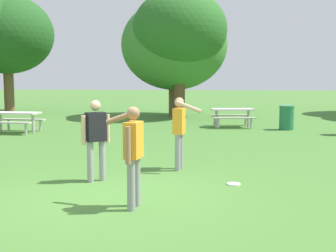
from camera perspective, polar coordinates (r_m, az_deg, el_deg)
The scene contains 11 objects.
ground_plane at distance 8.17m, azimuth -6.93°, elevation -8.79°, with size 120.00×120.00×0.00m, color #447530.
person_thrower at distance 10.21m, azimuth 1.48°, elevation -0.21°, with size 0.66×0.69×1.64m.
person_catcher at distance 7.24m, azimuth -4.45°, elevation -2.92°, with size 0.66×0.69×1.64m.
person_bystander at distance 9.19m, azimuth -9.05°, elevation -1.14°, with size 0.50×0.41×1.64m.
frisbee at distance 9.05m, azimuth 8.25°, elevation -7.22°, with size 0.27×0.27×0.03m, color white.
picnic_table_near at distance 17.88m, azimuth -18.50°, elevation 0.99°, with size 1.80×1.55×0.77m.
picnic_table_far at distance 18.97m, azimuth 8.09°, elevation 1.54°, with size 1.86×1.62×0.77m.
trash_can_further_along at distance 18.50m, azimuth 14.66°, elevation 1.03°, with size 0.59×0.59×0.96m.
tree_broad_center at distance 28.37m, azimuth -19.58°, elevation 10.76°, with size 5.36×5.36×6.80m.
tree_far_right at distance 23.93m, azimuth 0.80°, elevation 10.12°, with size 5.50×5.50×6.06m.
tree_slender_mid at distance 22.89m, azimuth 1.48°, elevation 11.92°, with size 4.69×4.69×6.38m.
Camera 1 is at (1.75, -7.69, 2.12)m, focal length 48.55 mm.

